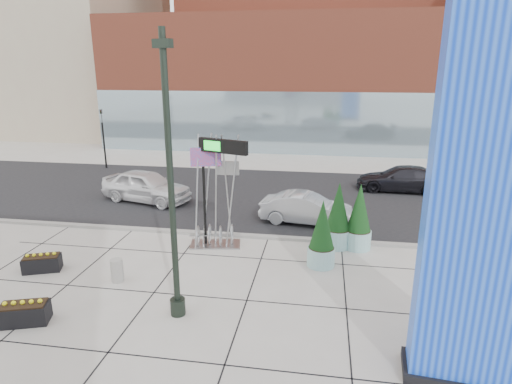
# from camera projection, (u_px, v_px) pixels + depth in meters

# --- Properties ---
(ground) EXTENTS (160.00, 160.00, 0.00)m
(ground) POSITION_uv_depth(u_px,v_px,m) (223.00, 282.00, 14.21)
(ground) COLOR #9E9991
(ground) RESTS_ON ground
(street_asphalt) EXTENTS (80.00, 12.00, 0.02)m
(street_asphalt) POSITION_uv_depth(u_px,v_px,m) (264.00, 196.00, 23.68)
(street_asphalt) COLOR black
(street_asphalt) RESTS_ON ground
(curb_edge) EXTENTS (80.00, 0.30, 0.12)m
(curb_edge) POSITION_uv_depth(u_px,v_px,m) (245.00, 236.00, 17.99)
(curb_edge) COLOR gray
(curb_edge) RESTS_ON ground
(tower_podium) EXTENTS (34.00, 10.00, 11.00)m
(tower_podium) POSITION_uv_depth(u_px,v_px,m) (302.00, 83.00, 38.09)
(tower_podium) COLOR #A0452E
(tower_podium) RESTS_ON ground
(tower_glass_front) EXTENTS (34.00, 0.60, 5.00)m
(tower_glass_front) POSITION_uv_depth(u_px,v_px,m) (298.00, 123.00, 34.39)
(tower_glass_front) COLOR #8CA5B2
(tower_glass_front) RESTS_ON ground
(blue_pylon) EXTENTS (2.57, 1.35, 8.23)m
(blue_pylon) POSITION_uv_depth(u_px,v_px,m) (484.00, 215.00, 8.74)
(blue_pylon) COLOR blue
(blue_pylon) RESTS_ON ground
(lamp_post) EXTENTS (0.53, 0.43, 7.83)m
(lamp_post) POSITION_uv_depth(u_px,v_px,m) (172.00, 209.00, 11.50)
(lamp_post) COLOR black
(lamp_post) RESTS_ON ground
(public_art_sculpture) EXTENTS (2.12, 1.31, 4.51)m
(public_art_sculpture) POSITION_uv_depth(u_px,v_px,m) (215.00, 217.00, 16.87)
(public_art_sculpture) COLOR #A3A5A7
(public_art_sculpture) RESTS_ON ground
(concrete_bollard) EXTENTS (0.40, 0.40, 0.79)m
(concrete_bollard) POSITION_uv_depth(u_px,v_px,m) (117.00, 270.00, 14.19)
(concrete_bollard) COLOR gray
(concrete_bollard) RESTS_ON ground
(overhead_street_sign) EXTENTS (1.99, 0.86, 4.35)m
(overhead_street_sign) POSITION_uv_depth(u_px,v_px,m) (222.00, 154.00, 16.07)
(overhead_street_sign) COLOR black
(overhead_street_sign) RESTS_ON ground
(round_planter_east) EXTENTS (1.05, 1.05, 2.63)m
(round_planter_east) POSITION_uv_depth(u_px,v_px,m) (359.00, 218.00, 16.58)
(round_planter_east) COLOR #94C8C7
(round_planter_east) RESTS_ON ground
(round_planter_mid) EXTENTS (0.99, 0.99, 2.48)m
(round_planter_mid) POSITION_uv_depth(u_px,v_px,m) (322.00, 235.00, 15.10)
(round_planter_mid) COLOR #94C8C7
(round_planter_mid) RESTS_ON ground
(round_planter_west) EXTENTS (1.06, 1.06, 2.66)m
(round_planter_west) POSITION_uv_depth(u_px,v_px,m) (338.00, 217.00, 16.69)
(round_planter_west) COLOR #94C8C7
(round_planter_west) RESTS_ON ground
(box_planter_north) EXTENTS (1.36, 1.01, 0.67)m
(box_planter_north) POSITION_uv_depth(u_px,v_px,m) (42.00, 262.00, 14.96)
(box_planter_north) COLOR black
(box_planter_north) RESTS_ON ground
(box_planter_south) EXTENTS (1.42, 1.01, 0.70)m
(box_planter_south) POSITION_uv_depth(u_px,v_px,m) (24.00, 312.00, 11.89)
(box_planter_south) COLOR black
(box_planter_south) RESTS_ON ground
(car_white_west) EXTENTS (5.21, 3.15, 1.66)m
(car_white_west) POSITION_uv_depth(u_px,v_px,m) (146.00, 186.00, 22.54)
(car_white_west) COLOR white
(car_white_west) RESTS_ON ground
(car_silver_mid) EXTENTS (4.34, 2.01, 1.38)m
(car_silver_mid) POSITION_uv_depth(u_px,v_px,m) (307.00, 209.00, 19.39)
(car_silver_mid) COLOR #B1B3B9
(car_silver_mid) RESTS_ON ground
(car_dark_east) EXTENTS (5.00, 2.23, 1.43)m
(car_dark_east) POSITION_uv_depth(u_px,v_px,m) (401.00, 179.00, 24.48)
(car_dark_east) COLOR black
(car_dark_east) RESTS_ON ground
(traffic_signal) EXTENTS (0.15, 0.18, 4.10)m
(traffic_signal) POSITION_uv_depth(u_px,v_px,m) (103.00, 136.00, 29.59)
(traffic_signal) COLOR black
(traffic_signal) RESTS_ON ground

